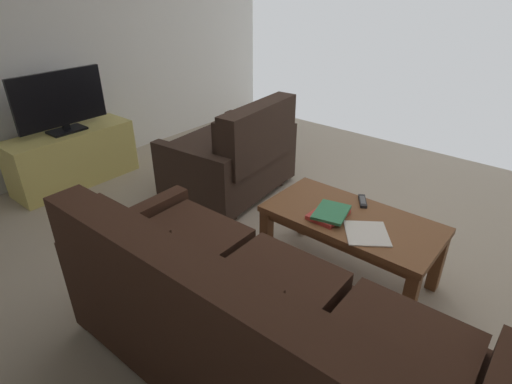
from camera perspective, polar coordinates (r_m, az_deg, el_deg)
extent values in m
cube|color=tan|center=(3.11, 9.46, -8.21)|extent=(5.67, 4.93, 0.01)
cube|color=white|center=(4.63, -22.53, 19.47)|extent=(0.12, 4.93, 2.55)
cylinder|color=black|center=(2.86, -8.41, -10.86)|extent=(0.05, 0.05, 0.06)
cylinder|color=black|center=(2.58, -20.49, -18.14)|extent=(0.05, 0.05, 0.06)
cube|color=#382116|center=(2.10, 0.25, -19.84)|extent=(1.82, 0.87, 0.40)
cube|color=#382116|center=(1.74, 17.73, -22.35)|extent=(0.58, 0.74, 0.10)
cube|color=#382116|center=(1.93, 0.65, -14.54)|extent=(0.58, 0.74, 0.10)
cube|color=#382116|center=(2.27, -11.52, -7.76)|extent=(0.58, 0.74, 0.10)
cube|color=#382116|center=(1.63, -7.92, -17.41)|extent=(1.81, 0.22, 0.51)
cube|color=#382116|center=(1.68, -5.14, -15.41)|extent=(0.54, 0.13, 0.37)
cube|color=#382116|center=(2.06, -17.54, -7.48)|extent=(0.54, 0.13, 0.37)
cube|color=#382116|center=(2.60, -16.60, -8.14)|extent=(0.12, 0.83, 0.56)
cylinder|color=black|center=(4.31, -4.16, 3.57)|extent=(0.05, 0.05, 0.06)
cylinder|color=black|center=(3.81, -11.07, -0.36)|extent=(0.05, 0.05, 0.06)
cylinder|color=black|center=(3.97, 3.39, 1.33)|extent=(0.05, 0.05, 0.06)
cylinder|color=black|center=(3.43, -3.12, -3.35)|extent=(0.05, 0.05, 0.06)
cube|color=#33231C|center=(3.76, -3.80, 3.48)|extent=(0.87, 0.98, 0.38)
cube|color=#33231C|center=(3.68, -4.17, 6.95)|extent=(0.77, 0.91, 0.10)
cube|color=#33231C|center=(3.43, 0.41, 8.11)|extent=(0.27, 0.92, 0.50)
cube|color=#33231C|center=(3.49, -1.11, 8.46)|extent=(0.20, 0.82, 0.36)
cube|color=#33231C|center=(4.11, 0.48, 6.80)|extent=(0.79, 0.18, 0.54)
cube|color=#33231C|center=(3.39, -9.04, 1.57)|extent=(0.79, 0.18, 0.54)
cube|color=brown|center=(2.67, 13.29, -3.75)|extent=(1.10, 0.56, 0.04)
cube|color=brown|center=(2.69, 13.19, -4.56)|extent=(1.01, 0.51, 0.05)
cube|color=brown|center=(2.86, 24.10, -8.96)|extent=(0.07, 0.07, 0.42)
cube|color=brown|center=(3.17, 6.82, -2.50)|extent=(0.07, 0.07, 0.42)
cube|color=brown|center=(2.49, 20.61, -14.36)|extent=(0.07, 0.07, 0.42)
cube|color=brown|center=(2.85, 1.47, -6.26)|extent=(0.07, 0.07, 0.42)
cube|color=#D8C666|center=(4.30, -24.24, 4.44)|extent=(0.42, 1.15, 0.53)
cube|color=black|center=(4.40, -24.94, 4.78)|extent=(0.03, 0.97, 0.32)
cube|color=black|center=(4.29, -25.07, 4.22)|extent=(0.20, 0.24, 0.06)
cube|color=black|center=(4.21, -24.97, 7.85)|extent=(0.20, 0.32, 0.02)
cube|color=black|center=(4.20, -25.08, 8.36)|extent=(0.04, 0.06, 0.06)
cube|color=black|center=(4.13, -25.81, 11.69)|extent=(0.05, 0.84, 0.48)
cube|color=navy|center=(4.15, -25.94, 11.72)|extent=(0.02, 0.81, 0.45)
cube|color=#C63833|center=(2.63, 10.09, -3.10)|extent=(0.19, 0.25, 0.03)
cube|color=#337F51|center=(2.61, 10.51, -2.79)|extent=(0.24, 0.29, 0.02)
cube|color=black|center=(2.83, 14.72, -1.26)|extent=(0.12, 0.16, 0.02)
cube|color=#59595B|center=(2.83, 14.75, -1.07)|extent=(0.09, 0.11, 0.00)
cube|color=silver|center=(2.51, 15.26, -5.61)|extent=(0.35, 0.36, 0.01)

